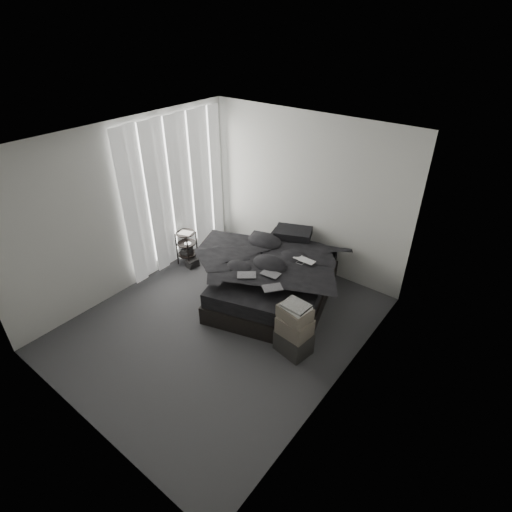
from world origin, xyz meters
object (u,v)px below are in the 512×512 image
Objects in this scene: box_lower at (293,342)px; bed at (276,288)px; side_stand at (187,248)px; laptop at (303,257)px.

bed is at bearing 136.45° from box_lower.
side_stand is at bearing 166.05° from box_lower.
box_lower is (0.89, -0.84, 0.02)m from bed.
box_lower reaches higher than bed.
side_stand is at bearing -169.46° from laptop.
box_lower is at bearing -60.04° from bed.
side_stand is (-2.13, -0.34, -0.46)m from laptop.
laptop is 2.21m from side_stand.
side_stand is at bearing 169.32° from bed.
bed is 1.22m from box_lower.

